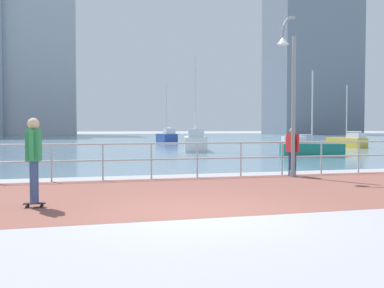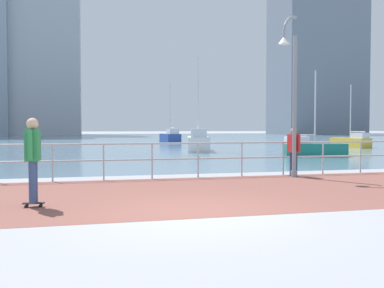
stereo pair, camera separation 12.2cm
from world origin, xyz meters
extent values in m
plane|color=#9E9EA3|center=(0.00, 40.00, 0.00)|extent=(220.00, 220.00, 0.00)
cube|color=brown|center=(0.00, 2.32, 0.00)|extent=(28.00, 5.66, 0.01)
cube|color=slate|center=(0.00, 50.15, 0.00)|extent=(180.00, 88.00, 0.00)
cylinder|color=#B2BCC1|center=(-2.80, 5.15, 0.52)|extent=(0.05, 0.05, 1.04)
cylinder|color=#B2BCC1|center=(-1.40, 5.15, 0.52)|extent=(0.05, 0.05, 1.04)
cylinder|color=#B2BCC1|center=(0.00, 5.15, 0.52)|extent=(0.05, 0.05, 1.04)
cylinder|color=#B2BCC1|center=(1.40, 5.15, 0.52)|extent=(0.05, 0.05, 1.04)
cylinder|color=#B2BCC1|center=(2.80, 5.15, 0.52)|extent=(0.05, 0.05, 1.04)
cylinder|color=#B2BCC1|center=(4.20, 5.15, 0.52)|extent=(0.05, 0.05, 1.04)
cylinder|color=#B2BCC1|center=(5.60, 5.15, 0.52)|extent=(0.05, 0.05, 1.04)
cylinder|color=#B2BCC1|center=(7.00, 5.15, 0.52)|extent=(0.05, 0.05, 1.04)
cylinder|color=#B2BCC1|center=(0.00, 5.15, 1.04)|extent=(25.20, 0.06, 0.06)
cylinder|color=#B2BCC1|center=(0.00, 5.15, 0.57)|extent=(25.20, 0.06, 0.06)
cylinder|color=gray|center=(4.27, 4.55, 0.10)|extent=(0.19, 0.19, 0.20)
cylinder|color=gray|center=(4.27, 4.55, 2.14)|extent=(0.12, 0.12, 4.28)
cylinder|color=gray|center=(4.20, 4.51, 4.82)|extent=(0.20, 0.16, 0.11)
cylinder|color=gray|center=(4.06, 4.45, 4.77)|extent=(0.21, 0.16, 0.15)
cylinder|color=gray|center=(3.95, 4.39, 4.69)|extent=(0.20, 0.16, 0.18)
cylinder|color=gray|center=(3.85, 4.34, 4.57)|extent=(0.18, 0.15, 0.19)
cylinder|color=gray|center=(3.80, 4.31, 4.42)|extent=(0.15, 0.13, 0.19)
cylinder|color=gray|center=(3.78, 4.31, 4.27)|extent=(0.11, 0.11, 0.17)
cone|color=silver|center=(3.78, 4.31, 4.07)|extent=(0.36, 0.36, 0.22)
cylinder|color=black|center=(-2.72, 1.23, 0.03)|extent=(0.06, 0.04, 0.06)
cylinder|color=black|center=(-2.73, 1.16, 0.03)|extent=(0.06, 0.04, 0.06)
cylinder|color=black|center=(-2.98, 1.26, 0.03)|extent=(0.06, 0.04, 0.06)
cylinder|color=black|center=(-2.99, 1.18, 0.03)|extent=(0.06, 0.04, 0.06)
cube|color=black|center=(-2.86, 1.21, 0.08)|extent=(0.41, 0.14, 0.02)
cylinder|color=#384C7A|center=(-2.85, 1.29, 0.49)|extent=(0.14, 0.14, 0.79)
cylinder|color=#384C7A|center=(-2.86, 1.13, 0.49)|extent=(0.14, 0.14, 0.79)
cube|color=#2D8C4C|center=(-2.86, 1.21, 1.18)|extent=(0.27, 0.36, 0.59)
cylinder|color=#2D8C4C|center=(-2.84, 1.44, 1.20)|extent=(0.10, 0.10, 0.56)
cylinder|color=#2D8C4C|center=(-2.88, 0.98, 1.20)|extent=(0.10, 0.10, 0.56)
sphere|color=#DBAD89|center=(-2.86, 1.21, 1.59)|extent=(0.22, 0.22, 0.22)
cylinder|color=navy|center=(4.36, 4.88, 0.37)|extent=(0.16, 0.16, 0.75)
cylinder|color=navy|center=(4.40, 4.72, 0.37)|extent=(0.16, 0.16, 0.75)
cube|color=red|center=(4.38, 4.80, 1.02)|extent=(0.32, 0.39, 0.56)
cylinder|color=red|center=(4.32, 5.02, 1.04)|extent=(0.11, 0.11, 0.53)
cylinder|color=red|center=(4.43, 4.58, 1.04)|extent=(0.11, 0.11, 0.53)
sphere|color=#A37A5B|center=(4.38, 4.80, 1.40)|extent=(0.21, 0.21, 0.21)
cube|color=white|center=(5.04, 19.13, 0.46)|extent=(2.26, 4.48, 0.92)
cube|color=silver|center=(4.75, 17.88, 1.18)|extent=(1.26, 1.72, 0.51)
cylinder|color=silver|center=(5.04, 19.13, 3.48)|extent=(0.10, 0.10, 5.11)
cylinder|color=silver|center=(4.82, 18.21, 1.53)|extent=(0.52, 1.90, 0.08)
cube|color=#284799|center=(6.01, 33.73, 0.44)|extent=(1.40, 4.15, 0.88)
cube|color=silver|center=(6.05, 32.50, 1.13)|extent=(0.94, 1.51, 0.49)
cylinder|color=silver|center=(6.01, 33.73, 3.33)|extent=(0.10, 0.10, 4.90)
cylinder|color=silver|center=(6.04, 32.82, 1.47)|extent=(0.14, 1.85, 0.08)
cube|color=#197266|center=(9.57, 12.61, 0.34)|extent=(3.29, 1.61, 0.68)
cube|color=silver|center=(8.65, 12.81, 0.86)|extent=(1.25, 0.90, 0.38)
cylinder|color=silver|center=(9.57, 12.61, 2.55)|extent=(0.08, 0.08, 3.76)
cylinder|color=silver|center=(8.89, 12.76, 1.13)|extent=(1.40, 0.35, 0.06)
cube|color=gold|center=(17.40, 21.14, 0.36)|extent=(1.51, 3.46, 0.72)
cube|color=silver|center=(17.55, 20.15, 0.91)|extent=(0.89, 1.30, 0.40)
cylinder|color=silver|center=(17.40, 21.14, 2.70)|extent=(0.08, 0.08, 3.98)
cylinder|color=silver|center=(17.51, 20.42, 1.19)|extent=(0.28, 1.50, 0.06)
cube|color=slate|center=(46.58, 77.08, 23.19)|extent=(17.85, 12.44, 46.39)
cube|color=#A3A8B2|center=(-9.81, 80.97, 17.43)|extent=(13.75, 13.95, 34.85)
camera|label=1|loc=(-1.98, -7.34, 1.52)|focal=40.19mm
camera|label=2|loc=(-1.86, -7.37, 1.52)|focal=40.19mm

